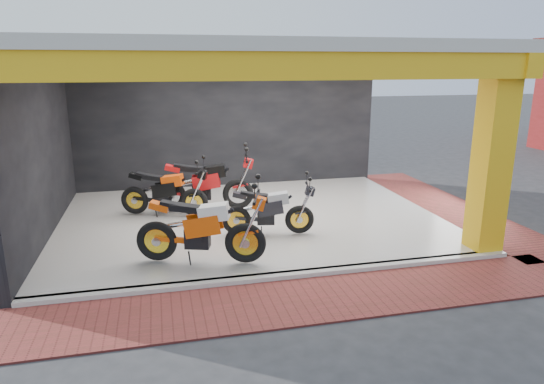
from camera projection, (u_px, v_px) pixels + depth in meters
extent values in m
plane|color=#2D2D30|center=(272.00, 255.00, 8.71)|extent=(80.00, 80.00, 0.00)
cube|color=silver|center=(251.00, 219.00, 10.58)|extent=(8.00, 6.00, 0.10)
cube|color=beige|center=(249.00, 50.00, 9.67)|extent=(8.40, 6.40, 0.20)
cube|color=black|center=(228.00, 124.00, 13.06)|extent=(8.20, 0.20, 3.50)
cube|color=black|center=(38.00, 149.00, 9.22)|extent=(0.20, 6.20, 3.50)
cube|color=#EAB013|center=(492.00, 158.00, 8.40)|extent=(0.50, 0.50, 3.50)
cube|color=#EAB013|center=(288.00, 66.00, 6.92)|extent=(8.40, 0.30, 0.40)
cube|color=#EAB013|center=(428.00, 65.00, 10.64)|extent=(0.30, 6.40, 0.40)
cube|color=silver|center=(287.00, 276.00, 7.74)|extent=(8.00, 0.20, 0.10)
cube|color=maroon|center=(301.00, 300.00, 7.01)|extent=(9.00, 1.40, 0.03)
cube|color=maroon|center=(446.00, 206.00, 11.66)|extent=(1.40, 7.00, 0.03)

